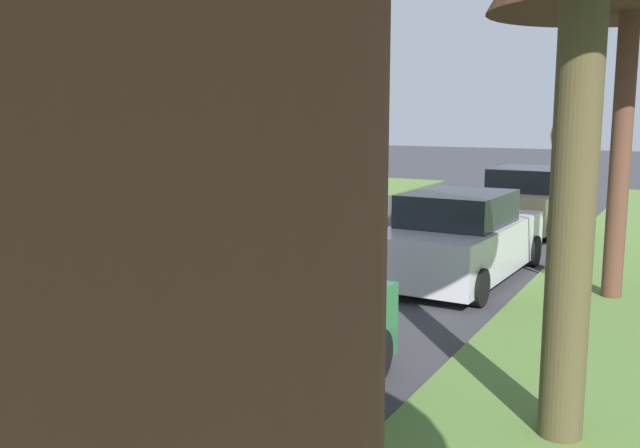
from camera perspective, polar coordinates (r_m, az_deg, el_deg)
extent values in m
cylinder|color=#9EA0A5|center=(12.47, 19.56, 0.28)|extent=(0.07, 0.61, 2.20)
cylinder|color=white|center=(12.69, 20.16, 6.77)|extent=(0.82, 0.29, 0.79)
cylinder|color=red|center=(12.69, 20.16, 6.78)|extent=(0.78, 0.28, 0.74)
cube|color=red|center=(12.60, 19.96, 4.68)|extent=(0.49, 0.12, 0.20)
cylinder|color=#4A4127|center=(6.36, 20.04, 2.39)|extent=(0.39, 0.39, 4.42)
cylinder|color=brown|center=(11.75, 23.39, 4.98)|extent=(0.31, 0.31, 4.40)
cylinder|color=brown|center=(16.01, -19.96, 6.19)|extent=(0.40, 0.40, 4.45)
cylinder|color=brown|center=(16.02, -21.98, 15.63)|extent=(0.94, 0.58, 0.99)
cylinder|color=brown|center=(15.76, -19.58, 15.86)|extent=(0.32, 1.02, 0.98)
cube|color=#28663D|center=(6.86, -8.55, -11.03)|extent=(1.98, 4.47, 0.85)
cube|color=black|center=(6.49, -9.93, -5.72)|extent=(1.68, 2.08, 0.56)
cylinder|color=black|center=(8.69, -6.03, -8.63)|extent=(0.22, 0.61, 0.60)
cylinder|color=black|center=(7.82, 4.41, -10.65)|extent=(0.22, 0.61, 0.60)
cylinder|color=black|center=(6.55, -24.29, -15.53)|extent=(0.22, 0.61, 0.60)
cube|color=#BCBCC1|center=(12.69, 11.47, -1.76)|extent=(1.98, 4.47, 0.85)
cube|color=black|center=(12.37, 11.23, 1.29)|extent=(1.68, 2.08, 0.56)
cylinder|color=black|center=(14.56, 10.37, -1.50)|extent=(0.22, 0.61, 0.60)
cylinder|color=black|center=(14.06, 17.03, -2.13)|extent=(0.22, 0.61, 0.60)
cylinder|color=black|center=(11.58, 4.61, -4.10)|extent=(0.22, 0.61, 0.60)
cylinder|color=black|center=(10.95, 12.83, -5.08)|extent=(0.22, 0.61, 0.60)
cube|color=tan|center=(18.62, 16.75, 1.47)|extent=(1.98, 4.47, 0.85)
cube|color=black|center=(18.33, 16.68, 3.57)|extent=(1.68, 2.08, 0.56)
cylinder|color=black|center=(20.46, 15.49, 1.36)|extent=(0.22, 0.61, 0.60)
cylinder|color=black|center=(20.07, 20.28, 0.98)|extent=(0.22, 0.61, 0.60)
cylinder|color=black|center=(17.33, 12.57, 0.12)|extent=(0.22, 0.61, 0.60)
cylinder|color=black|center=(16.87, 18.18, -0.36)|extent=(0.22, 0.61, 0.60)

